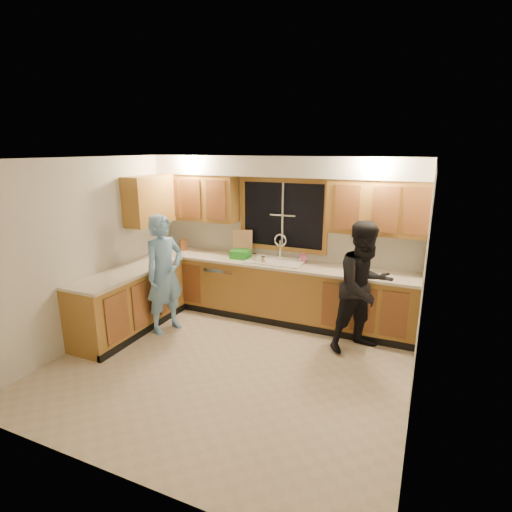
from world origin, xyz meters
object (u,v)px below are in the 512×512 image
Objects in this scene: sink at (276,265)px; man at (165,274)px; dishwasher at (227,286)px; woman at (364,287)px; bowl at (354,271)px; soap_bottle at (303,257)px; knife_block at (183,245)px; stove at (101,315)px; dish_crate at (240,254)px.

man reaches higher than sink.
man is (-1.30, -1.05, -0.00)m from sink.
woman is at bearing -12.20° from dishwasher.
sink is 1.50m from woman.
man is (-0.45, -1.04, 0.45)m from dishwasher.
soap_bottle is at bearing 165.61° from bowl.
knife_block is 2.11m from soap_bottle.
stove is at bearing 164.28° from man.
dish_crate is at bearing -17.43° from man.
dish_crate is at bearing 120.29° from woman.
soap_bottle is at bearing 101.92° from woman.
dish_crate is at bearing 178.10° from bowl.
sink is 0.96m from dishwasher.
dish_crate is 1.59× the size of soap_bottle.
knife_block is 1.12× the size of soap_bottle.
man is at bearing -145.17° from soap_bottle.
woman is 8.96× the size of knife_block.
woman reaches higher than bowl.
soap_bottle reaches higher than dish_crate.
knife_block is at bearing 176.09° from dishwasher.
stove is (-0.95, -1.81, 0.04)m from dishwasher.
dish_crate is 1.01m from soap_bottle.
knife_block is (-1.70, 0.04, 0.15)m from sink.
soap_bottle is at bearing 18.61° from sink.
stove is at bearing -117.69° from dishwasher.
woman is 7.92× the size of bowl.
dishwasher is at bearing -6.77° from man.
stove is at bearing -134.61° from sink.
sink is at bearing 1.20° from dish_crate.
soap_bottle is (1.25, 0.15, 0.60)m from dishwasher.
man reaches higher than soap_bottle.
man reaches higher than bowl.
bowl is (1.20, -0.07, 0.08)m from sink.
sink is 1.71m from knife_block.
sink is 0.61m from dish_crate.
soap_bottle is at bearing 6.80° from dishwasher.
dishwasher is at bearing 178.40° from bowl.
bowl is (2.91, -0.12, -0.07)m from knife_block.
woman is at bearing -61.74° from man.
stove is at bearing 156.34° from woman.
dishwasher is 1.39m from soap_bottle.
knife_block is at bearing 124.07° from woman.
dishwasher is 0.63m from dish_crate.
dishwasher is 0.47× the size of woman.
woman is 2.07m from dish_crate.
dish_crate is (0.25, 0.00, 0.57)m from dishwasher.
knife_block is (0.10, 1.87, 0.57)m from stove.
stove is at bearing -137.62° from knife_block.
bowl is at bearing -1.60° from dishwasher.
soap_bottle is (-1.02, 0.64, 0.14)m from woman.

